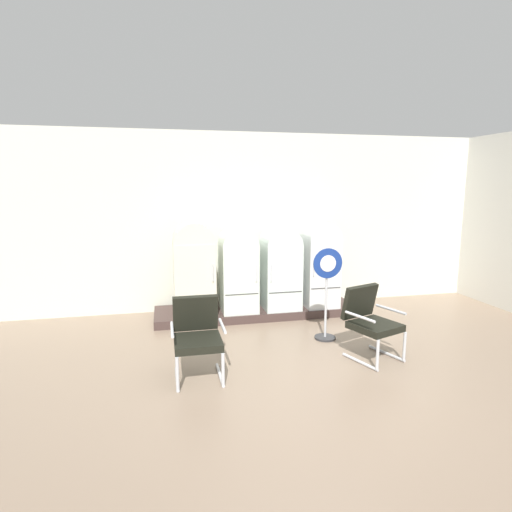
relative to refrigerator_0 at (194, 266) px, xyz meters
The scene contains 11 objects.
ground 3.26m from the refrigerator_0, 69.23° to the right, with size 12.00×10.00×0.05m, color #88715D.
back_wall 1.50m from the refrigerator_0, 34.63° to the left, with size 11.76×0.12×3.27m.
side_wall_right 5.81m from the refrigerator_0, ahead, with size 0.16×2.20×3.27m.
display_plinth 1.43m from the refrigerator_0, ahead, with size 3.58×0.95×0.14m, color #44332F.
refrigerator_0 is the anchor object (origin of this frame).
refrigerator_1 0.76m from the refrigerator_0, ahead, with size 0.61×0.70×1.47m.
refrigerator_2 1.52m from the refrigerator_0, ahead, with size 0.63×0.70×1.45m.
refrigerator_3 2.25m from the refrigerator_0, ahead, with size 0.59×0.66×1.53m.
armchair_left 2.13m from the refrigerator_0, 93.40° to the right, with size 0.63×0.67×0.97m.
armchair_right 3.01m from the refrigerator_0, 42.71° to the right, with size 0.77×0.82×0.97m.
sign_stand 2.28m from the refrigerator_0, 34.27° to the right, with size 0.45×0.32×1.40m.
Camera 1 is at (-1.57, -4.01, 2.30)m, focal length 29.12 mm.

